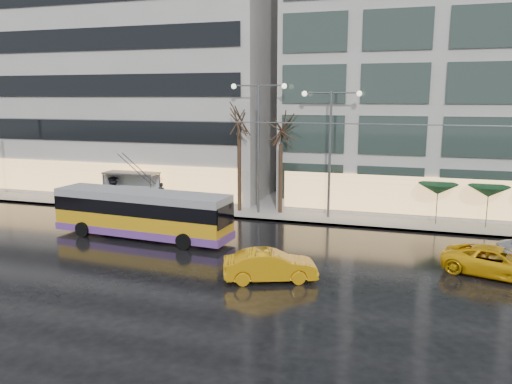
% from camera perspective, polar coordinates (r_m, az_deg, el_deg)
% --- Properties ---
extents(ground, '(140.00, 140.00, 0.00)m').
position_cam_1_polar(ground, '(26.85, -10.50, -7.35)').
color(ground, black).
rests_on(ground, ground).
extents(sidewalk, '(80.00, 10.00, 0.15)m').
position_cam_1_polar(sidewalk, '(38.79, 1.63, -1.40)').
color(sidewalk, gray).
rests_on(sidewalk, ground).
extents(kerb, '(80.00, 0.10, 0.15)m').
position_cam_1_polar(kerb, '(34.16, -0.55, -3.09)').
color(kerb, slate).
rests_on(kerb, ground).
extents(building_left, '(34.00, 14.00, 22.00)m').
position_cam_1_polar(building_left, '(50.16, -17.53, 13.61)').
color(building_left, '#A29F9B').
rests_on(building_left, sidewalk).
extents(trolleybus, '(11.18, 4.71, 5.12)m').
position_cam_1_polar(trolleybus, '(30.35, -12.92, -2.60)').
color(trolleybus, orange).
rests_on(trolleybus, ground).
extents(catenary, '(42.24, 5.12, 7.00)m').
position_cam_1_polar(catenary, '(32.67, -2.82, 3.72)').
color(catenary, '#595B60').
rests_on(catenary, ground).
extents(bus_shelter, '(4.20, 1.60, 2.51)m').
position_cam_1_polar(bus_shelter, '(39.48, -14.36, 1.26)').
color(bus_shelter, '#595B60').
rests_on(bus_shelter, sidewalk).
extents(street_lamp_near, '(3.96, 0.36, 9.03)m').
position_cam_1_polar(street_lamp_near, '(34.91, 0.30, 7.05)').
color(street_lamp_near, '#595B60').
rests_on(street_lamp_near, sidewalk).
extents(street_lamp_far, '(3.96, 0.36, 8.53)m').
position_cam_1_polar(street_lamp_far, '(33.86, 8.49, 6.35)').
color(street_lamp_far, '#595B60').
rests_on(street_lamp_far, sidewalk).
extents(tree_a, '(3.20, 3.20, 8.40)m').
position_cam_1_polar(tree_a, '(35.50, -1.96, 8.88)').
color(tree_a, black).
rests_on(tree_a, sidewalk).
extents(tree_b, '(3.20, 3.20, 7.70)m').
position_cam_1_polar(tree_b, '(34.88, 2.87, 7.71)').
color(tree_b, black).
rests_on(tree_b, sidewalk).
extents(parasol_a, '(2.50, 2.50, 2.65)m').
position_cam_1_polar(parasol_a, '(34.17, 20.07, 0.32)').
color(parasol_a, '#595B60').
rests_on(parasol_a, sidewalk).
extents(parasol_b, '(2.50, 2.50, 2.65)m').
position_cam_1_polar(parasol_b, '(34.49, 25.04, 0.05)').
color(parasol_b, '#595B60').
rests_on(parasol_b, sidewalk).
extents(taxi_b, '(4.52, 2.93, 1.41)m').
position_cam_1_polar(taxi_b, '(23.05, 1.62, -8.40)').
color(taxi_b, orange).
rests_on(taxi_b, ground).
extents(taxi_c, '(5.32, 3.62, 1.35)m').
position_cam_1_polar(taxi_c, '(26.16, 25.84, -7.22)').
color(taxi_c, '#E9AC0C').
rests_on(taxi_c, ground).
extents(pedestrian_a, '(1.07, 1.09, 2.19)m').
position_cam_1_polar(pedestrian_a, '(38.20, -10.76, 0.51)').
color(pedestrian_a, black).
rests_on(pedestrian_a, sidewalk).
extents(pedestrian_b, '(0.92, 0.90, 1.50)m').
position_cam_1_polar(pedestrian_b, '(37.97, -13.38, -0.69)').
color(pedestrian_b, black).
rests_on(pedestrian_b, sidewalk).
extents(pedestrian_c, '(1.22, 0.83, 2.11)m').
position_cam_1_polar(pedestrian_c, '(40.25, -15.95, 0.38)').
color(pedestrian_c, black).
rests_on(pedestrian_c, sidewalk).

